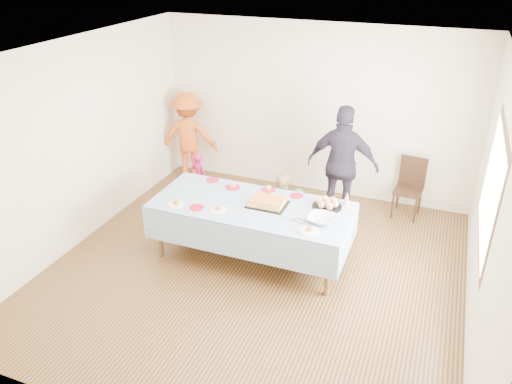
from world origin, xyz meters
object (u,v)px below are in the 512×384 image
party_table (251,208)px  adult_left (189,136)px  birthday_cake (268,202)px  dining_chair (410,184)px

party_table → adult_left: bearing=134.9°
adult_left → birthday_cake: bearing=121.6°
party_table → birthday_cake: 0.23m
birthday_cake → dining_chair: (1.57, 1.89, -0.32)m
birthday_cake → adult_left: adult_left is taller
birthday_cake → adult_left: (-2.14, 1.89, -0.07)m
adult_left → party_table: bearing=117.9°
party_table → adult_left: adult_left is taller
party_table → adult_left: size_ratio=1.67×
dining_chair → adult_left: (-3.70, -0.00, 0.25)m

